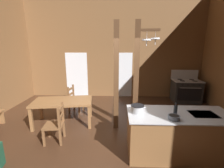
% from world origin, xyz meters
% --- Properties ---
extents(ground_plane, '(8.65, 8.09, 0.10)m').
position_xyz_m(ground_plane, '(0.00, 0.00, -0.05)').
color(ground_plane, '#422819').
extents(wall_back, '(8.65, 0.14, 4.59)m').
position_xyz_m(wall_back, '(0.00, 3.71, 2.30)').
color(wall_back, brown).
rests_on(wall_back, ground_plane).
extents(glazed_door_back_left, '(1.00, 0.01, 2.05)m').
position_xyz_m(glazed_door_back_left, '(-1.77, 3.64, 1.02)').
color(glazed_door_back_left, white).
rests_on(glazed_door_back_left, ground_plane).
extents(glazed_panel_back_right, '(0.84, 0.01, 2.05)m').
position_xyz_m(glazed_panel_back_right, '(0.39, 3.64, 1.02)').
color(glazed_panel_back_right, white).
rests_on(glazed_panel_back_right, ground_plane).
extents(kitchen_island, '(2.16, 0.97, 0.93)m').
position_xyz_m(kitchen_island, '(1.44, -0.43, 0.47)').
color(kitchen_island, olive).
rests_on(kitchen_island, ground_plane).
extents(stove_range, '(1.17, 0.86, 1.32)m').
position_xyz_m(stove_range, '(3.08, 3.02, 0.48)').
color(stove_range, '#272727').
rests_on(stove_range, ground_plane).
extents(support_post_with_pot_rack, '(0.63, 0.27, 2.94)m').
position_xyz_m(support_post_with_pot_rack, '(0.67, 0.62, 1.59)').
color(support_post_with_pot_rack, brown).
rests_on(support_post_with_pot_rack, ground_plane).
extents(support_post_center, '(0.14, 0.14, 2.94)m').
position_xyz_m(support_post_center, '(0.10, 0.66, 1.47)').
color(support_post_center, brown).
rests_on(support_post_center, ground_plane).
extents(dining_table, '(1.81, 1.12, 0.74)m').
position_xyz_m(dining_table, '(-1.49, 0.85, 0.65)').
color(dining_table, olive).
rests_on(dining_table, ground_plane).
extents(ladderback_chair_near_window, '(0.48, 0.48, 0.95)m').
position_xyz_m(ladderback_chair_near_window, '(-1.35, -0.08, 0.45)').
color(ladderback_chair_near_window, brown).
rests_on(ladderback_chair_near_window, ground_plane).
extents(ladderback_chair_by_post, '(0.51, 0.51, 0.95)m').
position_xyz_m(ladderback_chair_by_post, '(-1.39, 1.78, 0.45)').
color(ladderback_chair_by_post, brown).
rests_on(ladderback_chair_by_post, ground_plane).
extents(stockpot_on_counter, '(0.35, 0.28, 0.16)m').
position_xyz_m(stockpot_on_counter, '(0.56, -0.40, 1.01)').
color(stockpot_on_counter, '#B7BABF').
rests_on(stockpot_on_counter, kitchen_island).
extents(mixing_bowl_on_counter, '(0.22, 0.22, 0.08)m').
position_xyz_m(mixing_bowl_on_counter, '(1.21, -0.70, 0.97)').
color(mixing_bowl_on_counter, slate).
rests_on(mixing_bowl_on_counter, kitchen_island).
extents(bottle_tall_on_counter, '(0.07, 0.07, 0.27)m').
position_xyz_m(bottle_tall_on_counter, '(1.32, -0.48, 1.04)').
color(bottle_tall_on_counter, '#1E2328').
rests_on(bottle_tall_on_counter, kitchen_island).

